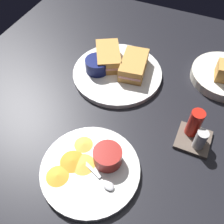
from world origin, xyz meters
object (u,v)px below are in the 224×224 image
(plate_chips_companion, at_px, (90,170))
(bread_basket_rear, at_px, (224,75))
(spoon_by_gravy_ramekin, at_px, (104,182))
(ramekin_light_gravy, at_px, (108,156))
(sandwich_half_far, at_px, (108,56))
(spoon_by_dark_ramekin, at_px, (115,68))
(ramekin_dark_sauce, at_px, (97,65))
(plate_sandwich_main, at_px, (117,73))
(condiment_caddy, at_px, (195,132))
(sandwich_half_near, at_px, (135,65))

(plate_chips_companion, height_order, bread_basket_rear, bread_basket_rear)
(spoon_by_gravy_ramekin, bearing_deg, ramekin_light_gravy, -163.16)
(sandwich_half_far, bearing_deg, spoon_by_dark_ramekin, 58.75)
(ramekin_dark_sauce, height_order, spoon_by_gravy_ramekin, ramekin_dark_sauce)
(plate_sandwich_main, distance_m, spoon_by_dark_ramekin, 0.02)
(sandwich_half_far, bearing_deg, bread_basket_rear, 103.37)
(plate_chips_companion, distance_m, ramekin_light_gravy, 0.06)
(ramekin_light_gravy, bearing_deg, condiment_caddy, 131.42)
(plate_sandwich_main, xyz_separation_m, bread_basket_rear, (-0.12, 0.33, 0.01))
(sandwich_half_near, distance_m, ramekin_dark_sauce, 0.12)
(spoon_by_dark_ramekin, height_order, bread_basket_rear, bread_basket_rear)
(sandwich_half_far, bearing_deg, spoon_by_gravy_ramekin, 23.19)
(plate_sandwich_main, bearing_deg, spoon_by_dark_ramekin, -128.94)
(spoon_by_gravy_ramekin, bearing_deg, plate_chips_companion, -111.50)
(plate_sandwich_main, bearing_deg, ramekin_light_gravy, 18.91)
(sandwich_half_near, relative_size, bread_basket_rear, 0.67)
(ramekin_light_gravy, distance_m, condiment_caddy, 0.24)
(ramekin_light_gravy, relative_size, bread_basket_rear, 0.34)
(sandwich_half_far, height_order, condiment_caddy, condiment_caddy)
(condiment_caddy, bearing_deg, plate_sandwich_main, -117.34)
(spoon_by_dark_ramekin, xyz_separation_m, condiment_caddy, (0.16, 0.30, 0.01))
(ramekin_dark_sauce, distance_m, condiment_caddy, 0.37)
(ramekin_light_gravy, bearing_deg, plate_sandwich_main, -161.09)
(ramekin_dark_sauce, height_order, plate_chips_companion, ramekin_dark_sauce)
(plate_chips_companion, bearing_deg, sandwich_half_near, -176.14)
(spoon_by_dark_ramekin, relative_size, plate_chips_companion, 0.37)
(plate_chips_companion, bearing_deg, plate_sandwich_main, -167.80)
(ramekin_dark_sauce, distance_m, spoon_by_gravy_ramekin, 0.39)
(spoon_by_dark_ramekin, bearing_deg, ramekin_dark_sauce, -60.59)
(plate_sandwich_main, relative_size, sandwich_half_far, 1.95)
(ramekin_light_gravy, bearing_deg, ramekin_dark_sauce, -149.71)
(plate_sandwich_main, height_order, spoon_by_gravy_ramekin, spoon_by_gravy_ramekin)
(sandwich_half_near, distance_m, spoon_by_gravy_ramekin, 0.40)
(ramekin_dark_sauce, bearing_deg, plate_chips_companion, 22.90)
(plate_sandwich_main, relative_size, condiment_caddy, 3.10)
(sandwich_half_far, height_order, ramekin_light_gravy, sandwich_half_far)
(spoon_by_gravy_ramekin, height_order, bread_basket_rear, bread_basket_rear)
(ramekin_dark_sauce, distance_m, plate_chips_companion, 0.36)
(ramekin_dark_sauce, relative_size, ramekin_light_gravy, 1.09)
(bread_basket_rear, bearing_deg, ramekin_dark_sauce, -70.29)
(bread_basket_rear, height_order, condiment_caddy, condiment_caddy)
(bread_basket_rear, xyz_separation_m, condiment_caddy, (0.27, -0.04, 0.01))
(sandwich_half_near, xyz_separation_m, bread_basket_rear, (-0.09, 0.28, -0.02))
(plate_sandwich_main, xyz_separation_m, spoon_by_dark_ramekin, (-0.01, -0.01, 0.01))
(ramekin_dark_sauce, xyz_separation_m, spoon_by_dark_ramekin, (-0.03, 0.05, -0.02))
(spoon_by_gravy_ramekin, relative_size, condiment_caddy, 1.02)
(spoon_by_dark_ramekin, xyz_separation_m, spoon_by_gravy_ramekin, (0.37, 0.13, 0.00))
(bread_basket_rear, distance_m, condiment_caddy, 0.27)
(plate_sandwich_main, height_order, bread_basket_rear, bread_basket_rear)
(sandwich_half_near, xyz_separation_m, ramekin_light_gravy, (0.33, 0.06, -0.00))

